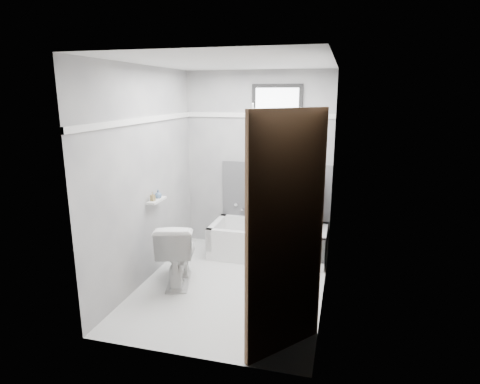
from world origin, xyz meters
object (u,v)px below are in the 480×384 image
(bathtub, at_px, (268,241))
(soap_bottle_b, at_px, (158,194))
(door, at_px, (315,254))
(toilet, at_px, (177,252))
(soap_bottle_a, at_px, (153,196))
(office_chair, at_px, (295,213))

(bathtub, xyz_separation_m, soap_bottle_b, (-1.17, -0.76, 0.75))
(door, distance_m, soap_bottle_b, 2.41)
(door, bearing_deg, toilet, 142.96)
(bathtub, distance_m, toilet, 1.32)
(bathtub, relative_size, soap_bottle_b, 14.31)
(bathtub, bearing_deg, toilet, -130.29)
(soap_bottle_a, xyz_separation_m, soap_bottle_b, (0.00, 0.14, -0.01))
(toilet, relative_size, soap_bottle_a, 7.30)
(office_chair, bearing_deg, soap_bottle_b, -142.90)
(soap_bottle_b, bearing_deg, office_chair, 28.34)
(door, relative_size, soap_bottle_a, 19.89)
(toilet, xyz_separation_m, soap_bottle_a, (-0.32, 0.10, 0.61))
(soap_bottle_b, bearing_deg, toilet, -37.00)
(office_chair, xyz_separation_m, soap_bottle_a, (-1.51, -0.95, 0.36))
(office_chair, bearing_deg, soap_bottle_a, -138.94)
(office_chair, distance_m, toilet, 1.60)
(toilet, bearing_deg, office_chair, -154.67)
(bathtub, relative_size, toilet, 2.04)
(soap_bottle_b, bearing_deg, soap_bottle_a, -90.06)
(office_chair, height_order, soap_bottle_a, office_chair)
(door, xyz_separation_m, soap_bottle_a, (-1.92, 1.31, -0.03))
(office_chair, xyz_separation_m, door, (0.41, -2.26, 0.39))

